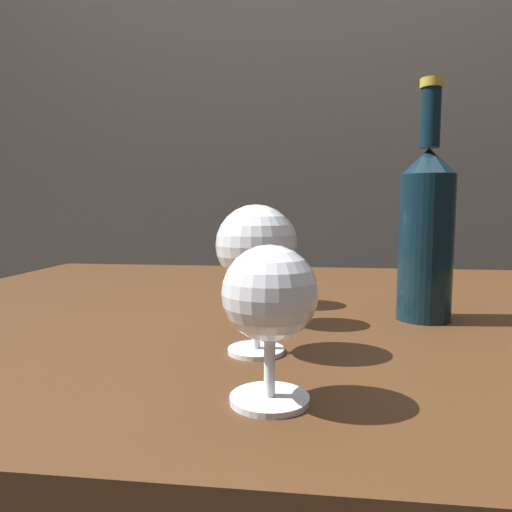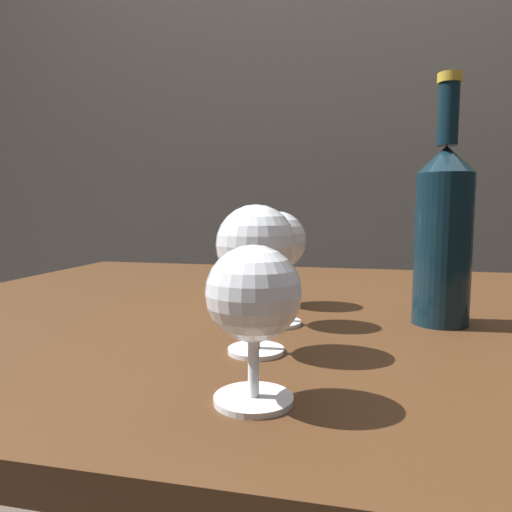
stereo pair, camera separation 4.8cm
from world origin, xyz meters
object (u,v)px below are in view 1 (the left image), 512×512
(wine_glass_port, at_px, (256,248))
(wine_glass_white, at_px, (262,244))
(wine_glass_pinot, at_px, (268,244))
(wine_bottle, at_px, (426,229))
(wine_glass_cabernet, at_px, (270,297))

(wine_glass_port, distance_m, wine_glass_white, 0.24)
(wine_glass_pinot, bearing_deg, wine_bottle, 13.41)
(wine_glass_cabernet, bearing_deg, wine_glass_port, 101.78)
(wine_glass_port, height_order, wine_bottle, wine_bottle)
(wine_glass_port, relative_size, wine_bottle, 0.49)
(wine_glass_pinot, distance_m, wine_glass_white, 0.12)
(wine_glass_cabernet, xyz_separation_m, wine_bottle, (0.19, 0.30, 0.04))
(wine_glass_cabernet, xyz_separation_m, wine_glass_port, (-0.03, 0.12, 0.03))
(wine_glass_cabernet, xyz_separation_m, wine_glass_pinot, (-0.03, 0.25, 0.02))
(wine_glass_pinot, relative_size, wine_bottle, 0.46)
(wine_glass_pinot, xyz_separation_m, wine_bottle, (0.21, 0.05, 0.02))
(wine_bottle, bearing_deg, wine_glass_cabernet, -122.01)
(wine_glass_cabernet, height_order, wine_glass_white, wine_glass_white)
(wine_glass_cabernet, bearing_deg, wine_glass_pinot, 95.87)
(wine_glass_cabernet, relative_size, wine_glass_pinot, 0.84)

